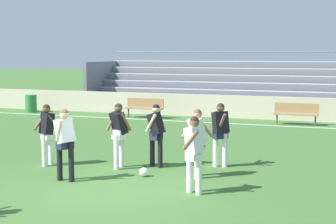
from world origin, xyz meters
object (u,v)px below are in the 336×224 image
at_px(bleacher_stand, 308,86).
at_px(player_white_challenging, 197,137).
at_px(player_dark_trailing_run, 119,130).
at_px(player_white_pressing_high, 194,148).
at_px(bench_centre_sideline, 296,112).
at_px(player_dark_on_ball, 220,129).
at_px(trash_bin, 31,103).
at_px(player_white_wide_right, 65,138).
at_px(soccer_ball, 144,172).
at_px(player_dark_overlapping, 47,129).
at_px(player_dark_deep_cover, 156,130).
at_px(bench_far_right, 145,106).

height_order(bleacher_stand, player_white_challenging, bleacher_stand).
bearing_deg(player_dark_trailing_run, player_white_pressing_high, -33.01).
relative_size(bench_centre_sideline, player_dark_on_ball, 1.07).
bearing_deg(trash_bin, player_dark_on_ball, -36.57).
height_order(bench_centre_sideline, player_white_wide_right, player_white_wide_right).
distance_m(player_dark_trailing_run, player_dark_on_ball, 2.64).
relative_size(player_dark_trailing_run, player_white_pressing_high, 1.02).
bearing_deg(player_dark_trailing_run, soccer_ball, -33.46).
distance_m(trash_bin, player_dark_overlapping, 13.05).
relative_size(bench_centre_sideline, player_dark_trailing_run, 1.07).
height_order(bench_centre_sideline, player_dark_deep_cover, player_dark_deep_cover).
height_order(trash_bin, player_dark_on_ball, player_dark_on_ball).
bearing_deg(trash_bin, player_dark_trailing_run, -45.96).
bearing_deg(soccer_ball, player_white_wide_right, -146.74).
bearing_deg(bleacher_stand, player_dark_deep_cover, -100.76).
bearing_deg(player_white_wide_right, bench_far_right, 103.79).
bearing_deg(player_dark_on_ball, player_white_wide_right, -138.01).
height_order(player_white_challenging, soccer_ball, player_white_challenging).
distance_m(bleacher_stand, bench_centre_sideline, 4.64).
height_order(bench_far_right, player_dark_trailing_run, player_dark_trailing_run).
height_order(player_white_pressing_high, player_dark_overlapping, player_white_pressing_high).
xyz_separation_m(bleacher_stand, player_dark_overlapping, (-5.42, -14.82, -0.38)).
distance_m(player_white_wide_right, player_dark_overlapping, 1.86).
bearing_deg(trash_bin, bench_far_right, -1.62).
bearing_deg(soccer_ball, player_white_pressing_high, -32.73).
relative_size(bleacher_stand, player_white_wide_right, 13.68).
relative_size(bench_centre_sideline, soccer_ball, 8.18).
height_order(player_dark_trailing_run, player_dark_deep_cover, player_dark_trailing_run).
bearing_deg(bleacher_stand, player_white_wide_right, -104.23).
height_order(bench_far_right, soccer_ball, bench_far_right).
height_order(player_dark_deep_cover, player_white_wide_right, player_white_wide_right).
distance_m(trash_bin, player_dark_on_ball, 15.16).
height_order(bleacher_stand, player_dark_trailing_run, bleacher_stand).
height_order(bench_centre_sideline, player_white_pressing_high, player_white_pressing_high).
bearing_deg(bench_far_right, player_white_challenging, -61.09).
distance_m(trash_bin, player_dark_trailing_run, 14.04).
relative_size(bleacher_stand, soccer_ball, 104.98).
distance_m(bench_centre_sideline, player_dark_deep_cover, 9.77).
height_order(player_dark_overlapping, soccer_ball, player_dark_overlapping).
bearing_deg(player_white_challenging, soccer_ball, -162.04).
bearing_deg(player_white_pressing_high, player_white_wide_right, 179.87).
distance_m(bench_centre_sideline, player_dark_trailing_run, 10.49).
bearing_deg(bleacher_stand, player_dark_on_ball, -94.63).
height_order(bleacher_stand, soccer_ball, bleacher_stand).
bearing_deg(player_dark_trailing_run, bench_centre_sideline, 70.92).
xyz_separation_m(player_dark_trailing_run, player_white_challenging, (2.18, -0.23, -0.03)).
height_order(player_dark_trailing_run, player_white_pressing_high, player_dark_trailing_run).
xyz_separation_m(player_dark_deep_cover, player_white_pressing_high, (1.69, -2.14, 0.00)).
distance_m(bleacher_stand, player_white_wide_right, 16.63).
distance_m(player_dark_trailing_run, player_dark_overlapping, 1.96).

